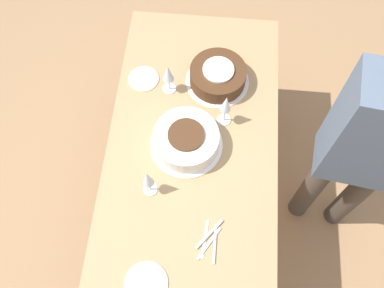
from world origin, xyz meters
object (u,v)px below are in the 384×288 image
Objects in this scene: cake_front_chocolate at (218,76)px; wine_glass_near at (168,74)px; cake_center_white at (186,140)px; wine_glass_far at (226,105)px; person_cutting at (372,147)px; wine_glass_extra at (148,179)px.

cake_front_chocolate is 0.26m from wine_glass_near.
cake_center_white is 0.24m from wine_glass_far.
wine_glass_near is 0.97m from person_cutting.
wine_glass_extra reaches higher than cake_center_white.
wine_glass_far is 1.07× the size of wine_glass_extra.
cake_center_white reaches higher than cake_front_chocolate.
cake_front_chocolate is at bearing 11.77° from wine_glass_far.
person_cutting is (0.20, -0.93, 0.06)m from wine_glass_extra.
person_cutting is at bearing -106.38° from wine_glass_far.
cake_front_chocolate is 1.56× the size of wine_glass_far.
wine_glass_near is 0.12× the size of person_cutting.
cake_center_white is at bearing 161.71° from cake_front_chocolate.
wine_glass_near is 0.33m from wine_glass_far.
cake_front_chocolate is 1.66× the size of wine_glass_extra.
cake_front_chocolate is at bearing -23.63° from person_cutting.
cake_center_white is 0.34m from wine_glass_near.
wine_glass_extra is (-0.39, 0.31, -0.01)m from wine_glass_far.
person_cutting is (-0.34, -0.91, 0.06)m from wine_glass_near.
person_cutting is (-0.03, -0.79, 0.14)m from cake_center_white.
wine_glass_near is 1.00× the size of wine_glass_extra.
wine_glass_extra is (-0.61, 0.26, 0.08)m from cake_front_chocolate.
person_cutting reaches higher than wine_glass_far.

